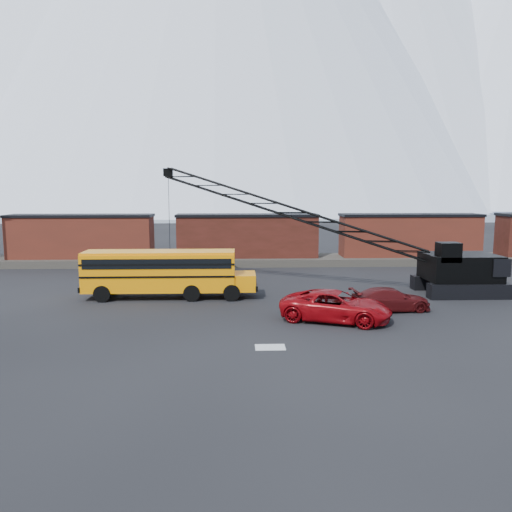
% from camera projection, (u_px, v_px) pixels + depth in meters
% --- Properties ---
extents(ground, '(160.00, 160.00, 0.00)m').
position_uv_depth(ground, '(256.00, 324.00, 27.11)').
color(ground, black).
rests_on(ground, ground).
extents(mountain_ridge, '(800.00, 340.00, 240.00)m').
position_uv_depth(mountain_ridge, '(248.00, 43.00, 294.89)').
color(mountain_ridge, white).
rests_on(mountain_ridge, ground).
extents(gravel_berm, '(120.00, 5.00, 0.70)m').
position_uv_depth(gravel_berm, '(248.00, 260.00, 48.85)').
color(gravel_berm, '#49453C').
rests_on(gravel_berm, ground).
extents(boxcar_west_near, '(13.70, 3.10, 4.17)m').
position_uv_depth(boxcar_west_near, '(81.00, 236.00, 47.92)').
color(boxcar_west_near, '#4B1E15').
rests_on(boxcar_west_near, gravel_berm).
extents(boxcar_mid, '(13.70, 3.10, 4.17)m').
position_uv_depth(boxcar_mid, '(247.00, 236.00, 48.52)').
color(boxcar_mid, '#4A1B15').
rests_on(boxcar_mid, gravel_berm).
extents(boxcar_east_near, '(13.70, 3.10, 4.17)m').
position_uv_depth(boxcar_east_near, '(410.00, 235.00, 49.12)').
color(boxcar_east_near, '#4B1E15').
rests_on(boxcar_east_near, gravel_berm).
extents(snow_patch, '(1.40, 0.90, 0.02)m').
position_uv_depth(snow_patch, '(270.00, 347.00, 23.17)').
color(snow_patch, silver).
rests_on(snow_patch, ground).
extents(school_bus, '(11.65, 2.65, 3.19)m').
position_uv_depth(school_bus, '(165.00, 272.00, 33.45)').
color(school_bus, orange).
rests_on(school_bus, ground).
extents(red_pickup, '(6.70, 4.82, 1.69)m').
position_uv_depth(red_pickup, '(336.00, 306.00, 27.71)').
color(red_pickup, '#94070D').
rests_on(red_pickup, ground).
extents(maroon_suv, '(4.96, 2.44, 1.39)m').
position_uv_depth(maroon_suv, '(390.00, 299.00, 30.07)').
color(maroon_suv, '#450C0D').
rests_on(maroon_suv, ground).
extents(crawler_crane, '(24.05, 7.66, 9.05)m').
position_uv_depth(crawler_crane, '(302.00, 216.00, 36.42)').
color(crawler_crane, black).
rests_on(crawler_crane, ground).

